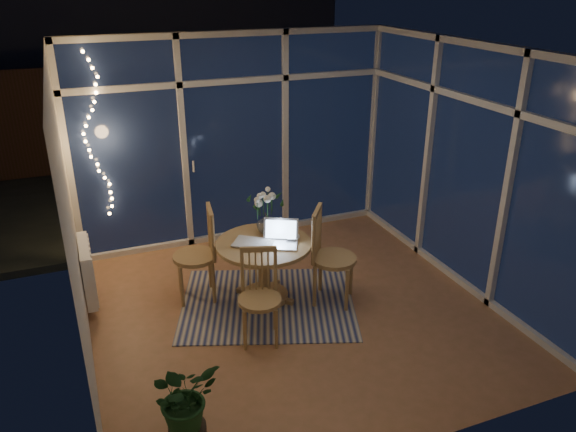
# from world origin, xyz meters

# --- Properties ---
(floor) EXTENTS (4.00, 4.00, 0.00)m
(floor) POSITION_xyz_m (0.00, 0.00, 0.00)
(floor) COLOR #946740
(floor) RESTS_ON ground
(ceiling) EXTENTS (4.00, 4.00, 0.00)m
(ceiling) POSITION_xyz_m (0.00, 0.00, 2.60)
(ceiling) COLOR silver
(ceiling) RESTS_ON wall_back
(wall_back) EXTENTS (4.00, 0.04, 2.60)m
(wall_back) POSITION_xyz_m (0.00, 2.00, 1.30)
(wall_back) COLOR beige
(wall_back) RESTS_ON floor
(wall_front) EXTENTS (4.00, 0.04, 2.60)m
(wall_front) POSITION_xyz_m (0.00, -2.00, 1.30)
(wall_front) COLOR beige
(wall_front) RESTS_ON floor
(wall_left) EXTENTS (0.04, 4.00, 2.60)m
(wall_left) POSITION_xyz_m (-2.00, 0.00, 1.30)
(wall_left) COLOR beige
(wall_left) RESTS_ON floor
(wall_right) EXTENTS (0.04, 4.00, 2.60)m
(wall_right) POSITION_xyz_m (2.00, 0.00, 1.30)
(wall_right) COLOR beige
(wall_right) RESTS_ON floor
(window_wall_back) EXTENTS (4.00, 0.10, 2.60)m
(window_wall_back) POSITION_xyz_m (0.00, 1.96, 1.30)
(window_wall_back) COLOR silver
(window_wall_back) RESTS_ON floor
(window_wall_right) EXTENTS (0.10, 4.00, 2.60)m
(window_wall_right) POSITION_xyz_m (1.96, 0.00, 1.30)
(window_wall_right) COLOR silver
(window_wall_right) RESTS_ON floor
(radiator) EXTENTS (0.10, 0.70, 0.58)m
(radiator) POSITION_xyz_m (-1.94, 0.90, 0.40)
(radiator) COLOR white
(radiator) RESTS_ON wall_left
(fairy_lights) EXTENTS (0.24, 0.10, 1.85)m
(fairy_lights) POSITION_xyz_m (-1.65, 1.88, 1.52)
(fairy_lights) COLOR #FFB866
(fairy_lights) RESTS_ON window_wall_back
(garden_patio) EXTENTS (12.00, 6.00, 0.10)m
(garden_patio) POSITION_xyz_m (0.50, 5.00, -0.06)
(garden_patio) COLOR black
(garden_patio) RESTS_ON ground
(garden_fence) EXTENTS (11.00, 0.08, 1.80)m
(garden_fence) POSITION_xyz_m (0.00, 5.50, 0.90)
(garden_fence) COLOR #3B2615
(garden_fence) RESTS_ON ground
(neighbour_roof) EXTENTS (7.00, 3.00, 2.20)m
(neighbour_roof) POSITION_xyz_m (0.30, 8.50, 2.20)
(neighbour_roof) COLOR #34363F
(neighbour_roof) RESTS_ON ground
(garden_shrubs) EXTENTS (0.90, 0.90, 0.90)m
(garden_shrubs) POSITION_xyz_m (-0.80, 3.40, 0.45)
(garden_shrubs) COLOR black
(garden_shrubs) RESTS_ON ground
(rug) EXTENTS (2.17, 1.96, 0.01)m
(rug) POSITION_xyz_m (-0.22, 0.22, 0.01)
(rug) COLOR beige
(rug) RESTS_ON floor
(dining_table) EXTENTS (1.26, 1.26, 0.67)m
(dining_table) POSITION_xyz_m (-0.22, 0.32, 0.34)
(dining_table) COLOR #AC7E4E
(dining_table) RESTS_ON floor
(chair_left) EXTENTS (0.54, 0.54, 1.03)m
(chair_left) POSITION_xyz_m (-0.88, 0.62, 0.52)
(chair_left) COLOR #AC7E4E
(chair_left) RESTS_ON floor
(chair_right) EXTENTS (0.68, 0.68, 1.05)m
(chair_right) POSITION_xyz_m (0.44, 0.03, 0.53)
(chair_right) COLOR #AC7E4E
(chair_right) RESTS_ON floor
(chair_front) EXTENTS (0.53, 0.53, 0.92)m
(chair_front) POSITION_xyz_m (-0.50, -0.34, 0.46)
(chair_front) COLOR #AC7E4E
(chair_front) RESTS_ON floor
(laptop) EXTENTS (0.45, 0.43, 0.26)m
(laptop) POSITION_xyz_m (-0.09, 0.20, 0.80)
(laptop) COLOR silver
(laptop) RESTS_ON dining_table
(flower_vase) EXTENTS (0.26, 0.26, 0.21)m
(flower_vase) POSITION_xyz_m (-0.11, 0.54, 0.78)
(flower_vase) COLOR silver
(flower_vase) RESTS_ON dining_table
(bowl) EXTENTS (0.19, 0.19, 0.04)m
(bowl) POSITION_xyz_m (0.08, 0.28, 0.69)
(bowl) COLOR silver
(bowl) RESTS_ON dining_table
(newspapers) EXTENTS (0.43, 0.41, 0.02)m
(newspapers) POSITION_xyz_m (-0.33, 0.34, 0.68)
(newspapers) COLOR silver
(newspapers) RESTS_ON dining_table
(phone) EXTENTS (0.11, 0.07, 0.01)m
(phone) POSITION_xyz_m (-0.22, 0.16, 0.68)
(phone) COLOR black
(phone) RESTS_ON dining_table
(potted_plant) EXTENTS (0.68, 0.64, 0.76)m
(potted_plant) POSITION_xyz_m (-1.42, -1.35, 0.38)
(potted_plant) COLOR #17411C
(potted_plant) RESTS_ON floor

